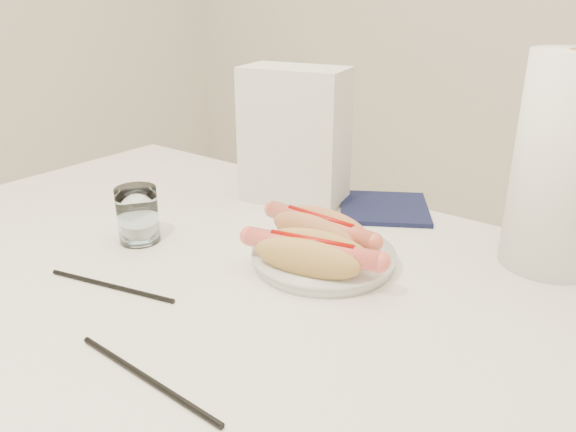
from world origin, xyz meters
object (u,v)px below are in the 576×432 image
Objects in this scene: hotdog_left at (320,229)px; water_glass at (138,215)px; table at (213,302)px; napkin_box at (295,136)px; hotdog_right at (312,254)px; paper_towel_roll at (565,164)px; plate at (323,259)px.

water_glass is at bearing -148.94° from hotdog_left.
water_glass is (-0.15, -0.00, 0.10)m from table.
napkin_box is at bearing 73.84° from water_glass.
table is 0.35m from napkin_box.
hotdog_right is 2.16× the size of water_glass.
hotdog_left is 2.12× the size of water_glass.
plate is at bearing -142.56° from paper_towel_roll.
hotdog_left is at bearing 104.51° from hotdog_right.
water_glass reaches higher than hotdog_left.
napkin_box is 0.82× the size of paper_towel_roll.
plate reaches higher than table.
hotdog_left is at bearing 135.16° from plate.
paper_towel_roll is at bearing 35.65° from hotdog_left.
hotdog_left is 0.98× the size of hotdog_right.
plate is 0.82× the size of napkin_box.
hotdog_right is (0.14, 0.05, 0.10)m from table.
paper_towel_roll reaches higher than plate.
hotdog_left is 0.62× the size of paper_towel_roll.
plate is 1.05× the size of hotdog_right.
hotdog_left is at bearing -56.62° from napkin_box.
hotdog_left is (0.10, 0.13, 0.10)m from table.
hotdog_right is at bearing 21.09° from table.
hotdog_left is 0.29m from water_glass.
water_glass is (-0.28, -0.11, 0.04)m from plate.
table is at bearing -141.54° from paper_towel_roll.
paper_towel_roll is at bearing 37.44° from plate.
napkin_box is at bearing 102.97° from table.
table is at bearing -139.50° from plate.
hotdog_right is 0.37m from paper_towel_roll.
napkin_box reaches higher than hotdog_right.
hotdog_right is 0.30m from water_glass.
water_glass is (-0.29, -0.06, 0.00)m from hotdog_right.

